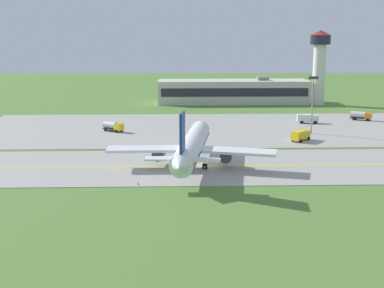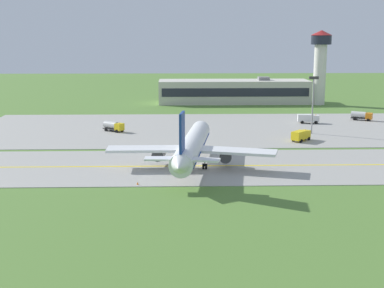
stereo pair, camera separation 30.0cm
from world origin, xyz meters
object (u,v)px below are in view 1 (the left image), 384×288
Objects in this scene: control_tower at (319,60)px; service_truck_pushback at (361,115)px; apron_light_mast at (313,98)px; service_truck_catering at (301,135)px; airplane_lead at (192,146)px; service_truck_baggage at (308,118)px; service_truck_fuel at (113,126)px.

service_truck_pushback is at bearing -84.91° from control_tower.
apron_light_mast is (-16.85, -57.62, -6.67)m from control_tower.
service_truck_catering is at bearing -117.33° from apron_light_mast.
airplane_lead is 6.79× the size of service_truck_catering.
apron_light_mast is at bearing -100.60° from service_truck_baggage.
apron_light_mast reaches higher than service_truck_baggage.
service_truck_baggage is at bearing 72.81° from service_truck_catering.
service_truck_fuel is 73.10m from service_truck_pushback.
airplane_lead reaches higher than service_truck_fuel.
service_truck_catering is at bearing -107.97° from control_tower.
service_truck_catering is 0.94× the size of service_truck_pushback.
airplane_lead is 60.95m from service_truck_baggage.
control_tower reaches higher than service_truck_fuel.
service_truck_fuel is at bearing 174.91° from apron_light_mast.
service_truck_fuel is at bearing -142.03° from control_tower.
airplane_lead is at bearing -63.05° from service_truck_fuel.
control_tower is at bearing 37.97° from service_truck_fuel.
service_truck_pushback is (17.09, 4.65, 0.00)m from service_truck_baggage.
service_truck_pushback is (25.07, 30.45, 0.00)m from service_truck_catering.
service_truck_fuel reaches higher than service_truck_catering.
service_truck_pushback is at bearing 12.91° from service_truck_fuel.
airplane_lead is 6.60× the size of service_truck_fuel.
service_truck_fuel reaches higher than service_truck_baggage.
airplane_lead is at bearing -133.38° from service_truck_pushback.
service_truck_pushback is 39.62m from control_tower.
service_truck_pushback is at bearing 46.62° from airplane_lead.
service_truck_fuel is at bearing -167.83° from service_truck_baggage.
service_truck_baggage is 1.00× the size of service_truck_pushback.
control_tower is at bearing 73.70° from apron_light_mast.
control_tower is (13.82, 41.39, 14.46)m from service_truck_baggage.
airplane_lead is 1.49× the size of control_tower.
service_truck_pushback is 0.42× the size of apron_light_mast.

